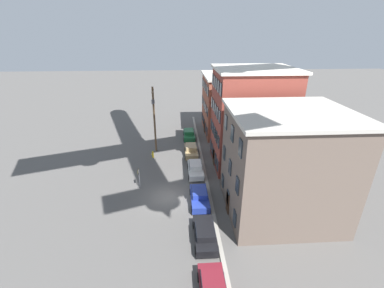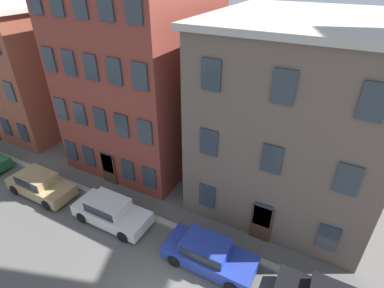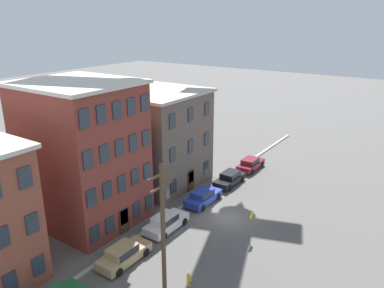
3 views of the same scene
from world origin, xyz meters
name	(u,v)px [view 1 (image 1 of 3)]	position (x,y,z in m)	size (l,w,h in m)	color
ground_plane	(168,197)	(0.00, 0.00, 0.00)	(200.00, 200.00, 0.00)	#565451
kerb_strip	(209,195)	(0.00, 4.50, 0.08)	(56.00, 0.36, 0.16)	#9E998E
apartment_corner	(232,104)	(-19.60, 10.71, 5.03)	(10.71, 9.93, 10.02)	brown
apartment_midblock	(251,119)	(-7.33, 10.51, 6.34)	(8.52, 9.55, 12.65)	brown
apartment_far	(284,164)	(2.74, 11.02, 5.19)	(9.71, 10.56, 10.35)	#66564C
car_green	(189,134)	(-16.74, 3.08, 0.75)	(4.40, 1.92, 1.43)	#1E6638
car_tan	(191,150)	(-10.42, 3.07, 0.75)	(4.40, 1.92, 1.43)	tan
car_white	(195,168)	(-4.95, 3.31, 0.75)	(4.40, 1.92, 1.43)	silver
car_blue	(199,196)	(1.04, 3.30, 0.75)	(4.40, 1.92, 1.43)	#233899
car_black	(205,233)	(6.50, 3.30, 0.75)	(4.40, 1.92, 1.43)	black
caution_sign	(139,175)	(-2.01, -3.30, 1.70)	(0.93, 0.08, 2.56)	slate
utility_pole	(154,117)	(-11.96, -2.12, 5.41)	(2.40, 0.44, 9.64)	brown
fire_hydrant	(153,154)	(-9.79, -2.43, 0.48)	(0.24, 0.34, 0.96)	yellow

